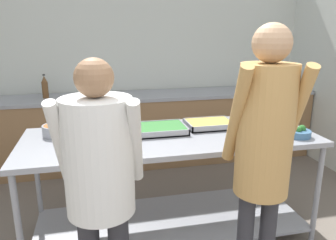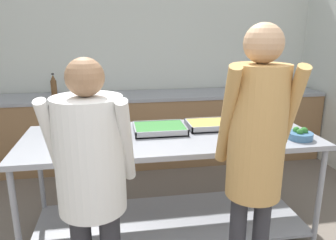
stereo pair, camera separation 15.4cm
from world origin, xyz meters
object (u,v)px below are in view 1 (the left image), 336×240
(guest_serving_left, at_px, (100,170))
(broccoli_bowl, at_px, (298,132))
(serving_tray_vegetables, at_px, (160,129))
(serving_tray_greens, at_px, (108,135))
(sauce_pan, at_px, (57,130))
(water_bottle, at_px, (45,87))
(plate_stack, at_px, (246,123))
(guest_serving_right, at_px, (264,143))
(serving_tray_roast, at_px, (209,124))

(guest_serving_left, bearing_deg, broccoli_bowl, 16.46)
(serving_tray_vegetables, bearing_deg, serving_tray_greens, -170.16)
(sauce_pan, height_order, serving_tray_greens, sauce_pan)
(sauce_pan, height_order, water_bottle, water_bottle)
(sauce_pan, xyz_separation_m, guest_serving_left, (0.32, -0.93, 0.02))
(plate_stack, xyz_separation_m, guest_serving_right, (-0.40, -1.02, 0.19))
(serving_tray_roast, xyz_separation_m, guest_serving_right, (-0.05, -1.03, 0.18))
(sauce_pan, height_order, guest_serving_right, guest_serving_right)
(plate_stack, bearing_deg, water_bottle, 140.99)
(serving_tray_roast, bearing_deg, guest_serving_right, -92.77)
(serving_tray_roast, bearing_deg, serving_tray_greens, -172.61)
(plate_stack, height_order, broccoli_bowl, broccoli_bowl)
(plate_stack, xyz_separation_m, water_bottle, (-1.90, 1.54, 0.14))
(serving_tray_greens, relative_size, plate_stack, 1.54)
(sauce_pan, distance_m, serving_tray_vegetables, 0.83)
(guest_serving_left, bearing_deg, guest_serving_right, -9.45)
(sauce_pan, bearing_deg, guest_serving_right, -41.22)
(broccoli_bowl, bearing_deg, sauce_pan, 166.21)
(guest_serving_left, distance_m, guest_serving_right, 0.94)
(sauce_pan, distance_m, serving_tray_greens, 0.43)
(plate_stack, distance_m, water_bottle, 2.45)
(serving_tray_roast, height_order, water_bottle, water_bottle)
(serving_tray_greens, height_order, plate_stack, serving_tray_greens)
(sauce_pan, height_order, plate_stack, sauce_pan)
(serving_tray_greens, bearing_deg, serving_tray_vegetables, 9.84)
(serving_tray_roast, height_order, broccoli_bowl, broccoli_bowl)
(plate_stack, bearing_deg, sauce_pan, 178.09)
(broccoli_bowl, bearing_deg, guest_serving_left, -163.54)
(broccoli_bowl, xyz_separation_m, guest_serving_left, (-1.57, -0.46, 0.04))
(sauce_pan, xyz_separation_m, plate_stack, (1.63, -0.05, -0.03))
(plate_stack, relative_size, broccoli_bowl, 1.19)
(sauce_pan, height_order, serving_tray_roast, sauce_pan)
(serving_tray_greens, relative_size, broccoli_bowl, 1.84)
(serving_tray_roast, distance_m, water_bottle, 2.19)
(guest_serving_left, xyz_separation_m, guest_serving_right, (0.92, -0.15, 0.14))
(serving_tray_vegetables, distance_m, guest_serving_right, 1.08)
(broccoli_bowl, xyz_separation_m, guest_serving_right, (-0.65, -0.62, 0.17))
(serving_tray_greens, height_order, serving_tray_vegetables, same)
(serving_tray_vegetables, relative_size, plate_stack, 1.85)
(broccoli_bowl, bearing_deg, guest_serving_right, -136.70)
(plate_stack, bearing_deg, broccoli_bowl, -58.47)
(sauce_pan, bearing_deg, broccoli_bowl, -13.79)
(plate_stack, bearing_deg, serving_tray_greens, -174.75)
(sauce_pan, relative_size, plate_stack, 1.57)
(serving_tray_roast, bearing_deg, guest_serving_left, -137.88)
(sauce_pan, xyz_separation_m, guest_serving_right, (1.23, -1.08, 0.16))
(serving_tray_vegetables, height_order, water_bottle, water_bottle)
(guest_serving_right, bearing_deg, serving_tray_greens, 132.50)
(serving_tray_vegetables, xyz_separation_m, broccoli_bowl, (1.06, -0.37, 0.01))
(guest_serving_right, bearing_deg, broccoli_bowl, 43.30)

